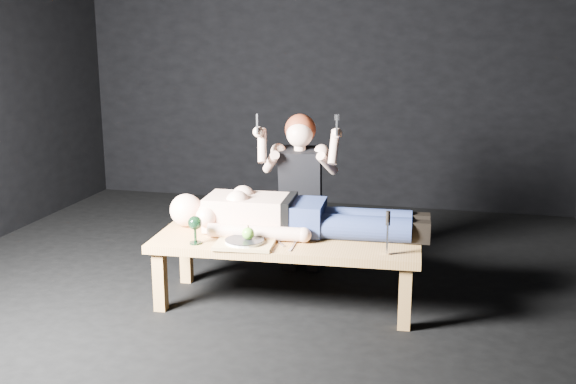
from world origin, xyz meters
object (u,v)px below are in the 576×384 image
object	(u,v)px
kneeling_woman	(301,192)
goblet	(195,230)
lying_man	(299,212)
table	(286,271)
serving_tray	(245,244)
carving_knife	(388,233)

from	to	relation	value
kneeling_woman	goblet	size ratio (longest dim) A/B	6.77
lying_man	goblet	bearing A→B (deg)	-149.14
table	serving_tray	world-z (taller)	serving_tray
table	kneeling_woman	xyz separation A→B (m)	(-0.04, 0.63, 0.39)
kneeling_woman	goblet	distance (m)	1.01
serving_tray	kneeling_woman	bearing A→B (deg)	78.09
goblet	table	bearing A→B (deg)	24.65
table	lying_man	distance (m)	0.40
goblet	carving_knife	world-z (taller)	carving_knife
lying_man	kneeling_woman	xyz separation A→B (m)	(-0.09, 0.48, 0.02)
kneeling_woman	carving_knife	xyz separation A→B (m)	(0.71, -0.80, -0.03)
kneeling_woman	lying_man	bearing A→B (deg)	-85.90
lying_man	serving_tray	size ratio (longest dim) A/B	5.20
serving_tray	carving_knife	xyz separation A→B (m)	(0.89, 0.04, 0.12)
table	serving_tray	distance (m)	0.39
table	goblet	xyz separation A→B (m)	(-0.53, -0.24, 0.32)
serving_tray	lying_man	bearing A→B (deg)	53.66
serving_tray	goblet	xyz separation A→B (m)	(-0.32, -0.03, 0.08)
serving_tray	carving_knife	distance (m)	0.90
goblet	carving_knife	bearing A→B (deg)	3.59
lying_man	kneeling_woman	bearing A→B (deg)	97.36
table	goblet	size ratio (longest dim) A/B	9.49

